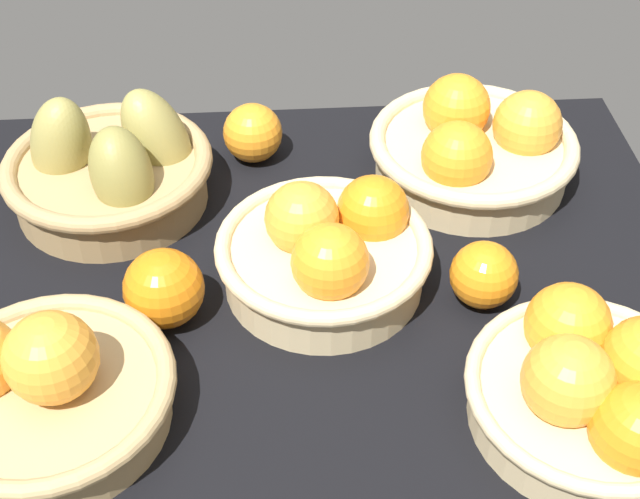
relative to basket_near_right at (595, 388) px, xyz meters
The scene contains 9 objects.
market_tray 29.86cm from the basket_near_right, 144.43° to the left, with size 84.00×72.00×3.00cm, color black.
basket_near_right is the anchor object (origin of this frame).
basket_far_right 36.73cm from the basket_near_right, 95.22° to the left, with size 24.67×24.67×11.49cm.
basket_near_left 48.50cm from the basket_near_right, behind, with size 22.51×22.51×12.13cm.
basket_far_left_pears 57.39cm from the basket_near_right, 142.81° to the left, with size 23.95×23.95×14.04cm.
basket_center 29.38cm from the basket_near_right, 138.60° to the left, with size 22.38×22.38×11.24cm.
loose_orange_front_gap 51.65cm from the basket_near_right, 124.85° to the left, with size 7.27×7.27×7.27cm, color orange.
loose_orange_back_gap 17.00cm from the basket_near_right, 112.29° to the left, with size 6.97×6.97×6.97cm, color orange.
loose_orange_side_gap 41.41cm from the basket_near_right, 158.30° to the left, with size 8.06×8.06×8.06cm, color orange.
Camera 1 is at (-3.38, -64.03, 67.05)cm, focal length 49.02 mm.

